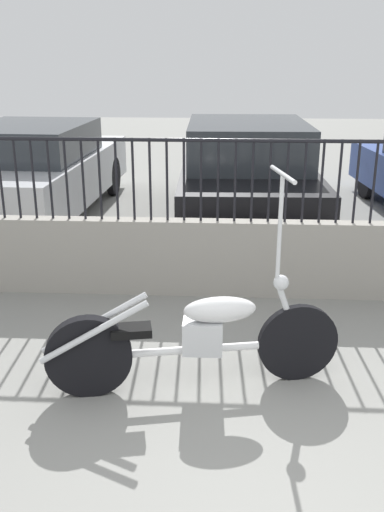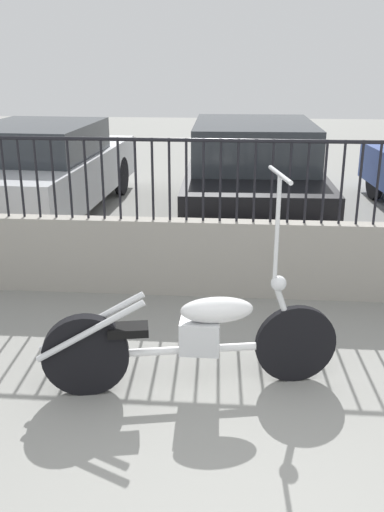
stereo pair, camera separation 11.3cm
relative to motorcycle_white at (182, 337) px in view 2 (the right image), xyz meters
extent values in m
cube|color=#9E998E|center=(0.60, 1.72, -0.02)|extent=(10.29, 0.18, 0.76)
cylinder|color=black|center=(-1.89, 1.72, 0.76)|extent=(0.02, 0.02, 0.79)
cylinder|color=black|center=(-1.73, 1.72, 0.76)|extent=(0.02, 0.02, 0.79)
cylinder|color=black|center=(-1.57, 1.72, 0.76)|extent=(0.02, 0.02, 0.79)
cylinder|color=black|center=(-1.41, 1.72, 0.76)|extent=(0.02, 0.02, 0.79)
cylinder|color=black|center=(-1.25, 1.72, 0.76)|extent=(0.02, 0.02, 0.79)
cylinder|color=black|center=(-1.09, 1.72, 0.76)|extent=(0.02, 0.02, 0.79)
cylinder|color=black|center=(-0.93, 1.72, 0.76)|extent=(0.02, 0.02, 0.79)
cylinder|color=black|center=(-0.77, 1.72, 0.76)|extent=(0.02, 0.02, 0.79)
cylinder|color=black|center=(-0.60, 1.72, 0.76)|extent=(0.02, 0.02, 0.79)
cylinder|color=black|center=(-0.44, 1.72, 0.76)|extent=(0.02, 0.02, 0.79)
cylinder|color=black|center=(-0.28, 1.72, 0.76)|extent=(0.02, 0.02, 0.79)
cylinder|color=black|center=(-0.12, 1.72, 0.76)|extent=(0.02, 0.02, 0.79)
cylinder|color=black|center=(0.04, 1.72, 0.76)|extent=(0.02, 0.02, 0.79)
cylinder|color=black|center=(0.20, 1.72, 0.76)|extent=(0.02, 0.02, 0.79)
cylinder|color=black|center=(0.36, 1.72, 0.76)|extent=(0.02, 0.02, 0.79)
cylinder|color=black|center=(0.52, 1.72, 0.76)|extent=(0.02, 0.02, 0.79)
cylinder|color=black|center=(0.68, 1.72, 0.76)|extent=(0.02, 0.02, 0.79)
cylinder|color=black|center=(0.84, 1.72, 0.76)|extent=(0.02, 0.02, 0.79)
cylinder|color=black|center=(1.00, 1.72, 0.76)|extent=(0.02, 0.02, 0.79)
cylinder|color=black|center=(1.16, 1.72, 0.76)|extent=(0.02, 0.02, 0.79)
cylinder|color=black|center=(1.32, 1.72, 0.76)|extent=(0.02, 0.02, 0.79)
cylinder|color=black|center=(1.49, 1.72, 0.76)|extent=(0.02, 0.02, 0.79)
cylinder|color=black|center=(1.65, 1.72, 0.76)|extent=(0.02, 0.02, 0.79)
cylinder|color=black|center=(0.60, 1.72, 1.13)|extent=(10.29, 0.04, 0.04)
cylinder|color=black|center=(0.81, 0.16, -0.10)|extent=(0.59, 0.17, 0.59)
cylinder|color=black|center=(-0.66, -0.13, -0.10)|extent=(0.61, 0.20, 0.60)
cylinder|color=silver|center=(0.08, 0.01, -0.10)|extent=(1.37, 0.32, 0.06)
cube|color=silver|center=(0.12, 0.02, 0.00)|extent=(0.28, 0.18, 0.24)
ellipsoid|color=silver|center=(0.24, 0.05, 0.20)|extent=(0.54, 0.29, 0.18)
cube|color=black|center=(-0.37, -0.07, 0.08)|extent=(0.31, 0.21, 0.06)
cylinder|color=silver|center=(0.72, 0.14, 0.15)|extent=(0.23, 0.09, 0.51)
sphere|color=silver|center=(0.66, 0.13, 0.38)|extent=(0.11, 0.11, 0.11)
cylinder|color=silver|center=(0.63, 0.12, 0.77)|extent=(0.03, 0.03, 0.74)
cylinder|color=silver|center=(0.63, 0.12, 1.14)|extent=(0.13, 0.52, 0.03)
cylinder|color=silver|center=(-0.60, -0.19, 0.12)|extent=(0.74, 0.19, 0.43)
cylinder|color=silver|center=(-0.63, -0.05, 0.12)|extent=(0.74, 0.19, 0.43)
cylinder|color=black|center=(-3.25, 6.01, -0.08)|extent=(0.14, 0.64, 0.64)
cylinder|color=black|center=(-1.63, 5.93, -0.08)|extent=(0.14, 0.64, 0.64)
cylinder|color=black|center=(-1.75, 3.28, -0.08)|extent=(0.14, 0.64, 0.64)
cube|color=#B7BABF|center=(-2.50, 4.64, 0.17)|extent=(1.92, 4.36, 0.65)
cube|color=#2D3338|center=(-2.51, 4.43, 0.72)|extent=(1.65, 2.12, 0.46)
cylinder|color=black|center=(-0.28, 5.58, -0.08)|extent=(0.13, 0.64, 0.64)
cylinder|color=black|center=(1.32, 5.62, -0.08)|extent=(0.13, 0.64, 0.64)
cylinder|color=black|center=(-0.22, 2.94, -0.08)|extent=(0.13, 0.64, 0.64)
cylinder|color=black|center=(1.38, 2.97, -0.08)|extent=(0.13, 0.64, 0.64)
cube|color=black|center=(0.55, 4.28, 0.17)|extent=(1.81, 4.31, 0.66)
cube|color=#2D3338|center=(0.56, 4.06, 0.77)|extent=(1.58, 2.09, 0.55)
cylinder|color=black|center=(2.62, 5.95, -0.08)|extent=(0.17, 0.65, 0.64)
camera|label=1|loc=(0.25, -3.57, 1.87)|focal=40.00mm
camera|label=2|loc=(0.36, -3.57, 1.87)|focal=40.00mm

